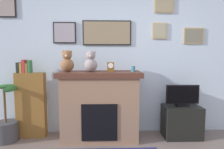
% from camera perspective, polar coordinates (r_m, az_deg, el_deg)
% --- Properties ---
extents(back_wall, '(5.20, 0.15, 2.60)m').
position_cam_1_polar(back_wall, '(3.59, 1.81, 4.27)').
color(back_wall, silver).
rests_on(back_wall, ground_plane).
extents(fireplace, '(1.34, 0.64, 1.12)m').
position_cam_1_polar(fireplace, '(3.33, -3.51, -8.72)').
color(fireplace, '#916D53').
rests_on(fireplace, ground_plane).
extents(bookshelf, '(0.48, 0.16, 1.32)m').
position_cam_1_polar(bookshelf, '(3.64, -22.31, -7.62)').
color(bookshelf, brown).
rests_on(bookshelf, ground_plane).
extents(potted_plant, '(0.48, 0.62, 0.96)m').
position_cam_1_polar(potted_plant, '(3.71, -28.25, -12.46)').
color(potted_plant, '#3F3F44').
rests_on(potted_plant, ground_plane).
extents(tv_stand, '(0.61, 0.40, 0.54)m').
position_cam_1_polar(tv_stand, '(3.64, 19.35, -12.65)').
color(tv_stand, black).
rests_on(tv_stand, ground_plane).
extents(television, '(0.55, 0.14, 0.36)m').
position_cam_1_polar(television, '(3.53, 19.60, -5.86)').
color(television, black).
rests_on(television, tv_stand).
extents(candle_jar, '(0.07, 0.07, 0.09)m').
position_cam_1_polar(candle_jar, '(3.25, 6.10, 1.65)').
color(candle_jar, teal).
rests_on(candle_jar, fireplace).
extents(mantel_clock, '(0.11, 0.08, 0.15)m').
position_cam_1_polar(mantel_clock, '(3.21, -0.39, 2.20)').
color(mantel_clock, brown).
rests_on(mantel_clock, fireplace).
extents(teddy_bear_tan, '(0.21, 0.21, 0.35)m').
position_cam_1_polar(teddy_bear_tan, '(3.27, -12.75, 3.49)').
color(teddy_bear_tan, brown).
rests_on(teddy_bear_tan, fireplace).
extents(teddy_bear_cream, '(0.21, 0.21, 0.34)m').
position_cam_1_polar(teddy_bear_cream, '(3.22, -6.15, 3.52)').
color(teddy_bear_cream, gray).
rests_on(teddy_bear_cream, fireplace).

